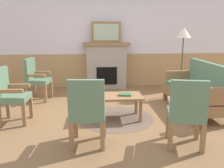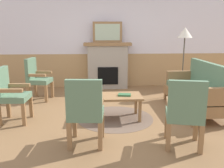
# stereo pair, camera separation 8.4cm
# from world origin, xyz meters

# --- Properties ---
(ground_plane) EXTENTS (14.00, 14.00, 0.00)m
(ground_plane) POSITION_xyz_m (0.00, 0.00, 0.00)
(ground_plane) COLOR olive
(wall_back) EXTENTS (7.20, 0.14, 2.70)m
(wall_back) POSITION_xyz_m (0.00, 2.60, 1.31)
(wall_back) COLOR white
(wall_back) RESTS_ON ground_plane
(fireplace) EXTENTS (1.30, 0.44, 1.28)m
(fireplace) POSITION_xyz_m (0.00, 2.35, 0.65)
(fireplace) COLOR #A39989
(fireplace) RESTS_ON ground_plane
(framed_picture) EXTENTS (0.80, 0.04, 0.56)m
(framed_picture) POSITION_xyz_m (0.00, 2.35, 1.56)
(framed_picture) COLOR olive
(framed_picture) RESTS_ON fireplace
(couch) EXTENTS (0.70, 1.80, 0.98)m
(couch) POSITION_xyz_m (1.68, 0.22, 0.40)
(couch) COLOR olive
(couch) RESTS_ON ground_plane
(coffee_table) EXTENTS (0.96, 0.56, 0.44)m
(coffee_table) POSITION_xyz_m (0.03, -0.12, 0.39)
(coffee_table) COLOR olive
(coffee_table) RESTS_ON ground_plane
(round_rug) EXTENTS (1.41, 1.41, 0.01)m
(round_rug) POSITION_xyz_m (0.03, -0.12, 0.00)
(round_rug) COLOR brown
(round_rug) RESTS_ON ground_plane
(book_on_table) EXTENTS (0.25, 0.18, 0.03)m
(book_on_table) POSITION_xyz_m (0.20, -0.14, 0.46)
(book_on_table) COLOR #33663D
(book_on_table) RESTS_ON coffee_table
(armchair_near_fireplace) EXTENTS (0.49, 0.49, 0.98)m
(armchair_near_fireplace) POSITION_xyz_m (-1.83, -0.16, 0.54)
(armchair_near_fireplace) COLOR olive
(armchair_near_fireplace) RESTS_ON ground_plane
(armchair_by_window_left) EXTENTS (0.55, 0.55, 0.98)m
(armchair_by_window_left) POSITION_xyz_m (-1.71, 1.26, 0.54)
(armchair_by_window_left) COLOR olive
(armchair_by_window_left) RESTS_ON ground_plane
(armchair_front_left) EXTENTS (0.52, 0.52, 0.98)m
(armchair_front_left) POSITION_xyz_m (-0.46, -1.17, 0.54)
(armchair_front_left) COLOR olive
(armchair_front_left) RESTS_ON ground_plane
(armchair_front_center) EXTENTS (0.58, 0.58, 0.98)m
(armchair_front_center) POSITION_xyz_m (0.88, -1.33, 0.54)
(armchair_front_center) COLOR olive
(armchair_front_center) RESTS_ON ground_plane
(floor_lamp_by_couch) EXTENTS (0.36, 0.36, 1.68)m
(floor_lamp_by_couch) POSITION_xyz_m (1.83, 1.43, 1.45)
(floor_lamp_by_couch) COLOR #332D28
(floor_lamp_by_couch) RESTS_ON ground_plane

